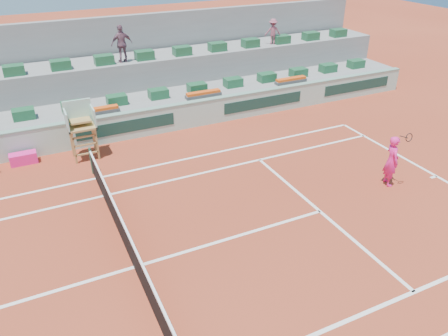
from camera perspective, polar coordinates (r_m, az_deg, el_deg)
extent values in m
plane|color=maroon|center=(12.89, -11.62, -12.58)|extent=(90.00, 90.00, 0.00)
cube|color=gray|center=(21.81, -19.23, 6.34)|extent=(36.00, 4.00, 1.20)
cube|color=gray|center=(23.08, -20.11, 9.28)|extent=(36.00, 2.40, 2.60)
cube|color=gray|center=(24.36, -20.98, 12.35)|extent=(36.00, 0.40, 4.40)
cube|color=#F92087|center=(19.38, -24.72, 1.15)|extent=(1.03, 0.46, 0.46)
imported|color=#6F4A5A|center=(22.30, -13.20, 15.52)|extent=(1.08, 0.53, 1.78)
imported|color=#904859|center=(25.64, 6.40, 17.30)|extent=(1.00, 0.76, 1.37)
cube|color=white|center=(18.69, 26.01, -0.97)|extent=(0.12, 10.97, 0.01)
cube|color=white|center=(17.36, -16.39, -1.31)|extent=(23.77, 0.12, 0.01)
cube|color=white|center=(16.18, -15.46, -3.54)|extent=(23.77, 0.12, 0.01)
cube|color=white|center=(15.15, 12.42, -5.54)|extent=(0.12, 8.23, 0.01)
cube|color=white|center=(12.89, -11.62, -12.56)|extent=(12.80, 0.12, 0.01)
cube|color=white|center=(18.58, 25.71, -1.07)|extent=(0.30, 0.12, 0.01)
cube|color=black|center=(12.59, -11.83, -11.01)|extent=(0.03, 11.87, 0.92)
cube|color=white|center=(12.28, -12.06, -9.24)|extent=(0.06, 11.87, 0.07)
cylinder|color=#1D4431|center=(17.49, -16.92, 0.90)|extent=(0.10, 0.10, 1.10)
cube|color=#A0CAB7|center=(19.79, -18.30, 4.18)|extent=(36.00, 0.30, 1.20)
cube|color=gray|center=(19.54, -18.58, 5.86)|extent=(36.00, 0.34, 0.06)
cube|color=#14372E|center=(19.90, -12.60, 5.29)|extent=(4.40, 0.02, 0.56)
cube|color=#14372E|center=(22.31, 5.19, 8.51)|extent=(4.40, 0.02, 0.56)
cube|color=#14372E|center=(25.75, 17.01, 10.19)|extent=(4.40, 0.02, 0.56)
cube|color=olive|center=(18.40, -18.97, 2.43)|extent=(0.08, 0.08, 1.35)
cube|color=olive|center=(18.49, -16.24, 3.00)|extent=(0.08, 0.08, 1.35)
cube|color=olive|center=(19.04, -19.29, 3.27)|extent=(0.08, 0.08, 1.35)
cube|color=olive|center=(19.12, -16.65, 3.82)|extent=(0.08, 0.08, 1.35)
cube|color=olive|center=(18.47, -18.12, 5.13)|extent=(1.10, 0.90, 0.08)
cube|color=#A0CAB7|center=(18.63, -18.55, 6.98)|extent=(1.10, 0.08, 1.00)
cube|color=#A0CAB7|center=(18.29, -19.89, 5.83)|extent=(0.06, 0.90, 0.80)
cube|color=#A0CAB7|center=(18.39, -16.70, 6.48)|extent=(0.06, 0.90, 0.80)
cube|color=olive|center=(18.47, -18.28, 5.92)|extent=(0.80, 0.60, 0.08)
cube|color=olive|center=(18.58, -17.46, 1.82)|extent=(0.90, 0.08, 0.06)
cube|color=olive|center=(18.41, -17.64, 2.92)|extent=(0.90, 0.08, 0.06)
cube|color=olive|center=(18.26, -17.80, 3.91)|extent=(0.90, 0.08, 0.06)
cube|color=#1B5330|center=(20.61, -24.70, 6.44)|extent=(0.90, 0.60, 0.44)
cube|color=#1B5330|center=(20.69, -19.23, 7.58)|extent=(0.90, 0.60, 0.44)
cube|color=#1B5330|center=(20.95, -13.82, 8.64)|extent=(0.90, 0.60, 0.44)
cube|color=#1B5330|center=(21.40, -8.57, 9.59)|extent=(0.90, 0.60, 0.44)
cube|color=#1B5330|center=(22.03, -3.55, 10.43)|extent=(0.90, 0.60, 0.44)
cube|color=#1B5330|center=(22.81, 1.19, 11.13)|extent=(0.90, 0.60, 0.44)
cube|color=#1B5330|center=(23.73, 5.61, 11.72)|extent=(0.90, 0.60, 0.44)
cube|color=#1B5330|center=(24.79, 9.68, 12.21)|extent=(0.90, 0.60, 0.44)
cube|color=#1B5330|center=(25.95, 13.43, 12.60)|extent=(0.90, 0.60, 0.44)
cube|color=#1B5330|center=(27.21, 16.84, 12.91)|extent=(0.90, 0.60, 0.44)
cube|color=#1B5330|center=(22.01, -25.77, 11.45)|extent=(0.90, 0.60, 0.44)
cube|color=#1B5330|center=(22.08, -20.57, 12.52)|extent=(0.90, 0.60, 0.44)
cube|color=#1B5330|center=(22.33, -15.40, 13.48)|extent=(0.90, 0.60, 0.44)
cube|color=#1B5330|center=(22.75, -10.36, 14.31)|extent=(0.90, 0.60, 0.44)
cube|color=#1B5330|center=(23.34, -5.49, 15.01)|extent=(0.90, 0.60, 0.44)
cube|color=#1B5330|center=(24.08, -0.87, 15.57)|extent=(0.90, 0.60, 0.44)
cube|color=#1B5330|center=(24.96, 3.47, 16.00)|extent=(0.90, 0.60, 0.44)
cube|color=#1B5330|center=(25.96, 7.51, 16.33)|extent=(0.90, 0.60, 0.44)
cube|color=#1B5330|center=(27.07, 11.25, 16.56)|extent=(0.90, 0.60, 0.44)
cube|color=#1B5330|center=(28.28, 14.68, 16.72)|extent=(0.90, 0.60, 0.44)
cube|color=#494949|center=(20.10, -16.02, 7.05)|extent=(1.80, 0.36, 0.16)
cube|color=#DA4912|center=(20.05, -16.08, 7.42)|extent=(1.70, 0.32, 0.12)
cube|color=#494949|center=(21.37, -2.71, 9.46)|extent=(1.80, 0.36, 0.16)
cube|color=#DA4912|center=(21.33, -2.71, 9.81)|extent=(1.70, 0.32, 0.12)
cube|color=#494949|center=(23.65, 8.72, 11.11)|extent=(1.80, 0.36, 0.16)
cube|color=#DA4912|center=(23.61, 8.74, 11.44)|extent=(1.70, 0.32, 0.12)
imported|color=#F92087|center=(16.99, 21.04, 0.88)|extent=(0.67, 0.82, 1.93)
cylinder|color=black|center=(16.36, 22.43, 3.78)|extent=(0.03, 0.35, 0.09)
torus|color=black|center=(16.21, 23.02, 3.69)|extent=(0.31, 0.08, 0.31)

